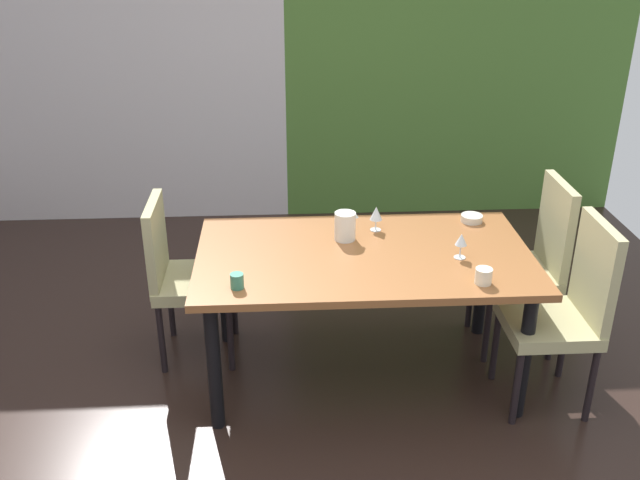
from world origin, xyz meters
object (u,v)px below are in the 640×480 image
object	(u,v)px
serving_bowl_near_shelf	(472,218)
chair_left_far	(181,271)
wine_glass_right	(461,241)
pitcher_east	(345,226)
cup_rear	(237,281)
chair_right_far	(531,258)
chair_right_near	(567,307)
cup_north	(484,276)
wine_glass_south	(376,214)
dining_table	(364,267)

from	to	relation	value
serving_bowl_near_shelf	chair_left_far	bearing A→B (deg)	-176.70
wine_glass_right	pitcher_east	xyz separation A→B (m)	(-0.57, 0.26, -0.02)
cup_rear	pitcher_east	bearing A→B (deg)	42.57
chair_right_far	chair_left_far	size ratio (longest dim) A/B	1.07
chair_right_near	cup_rear	xyz separation A→B (m)	(-1.64, -0.06, 0.23)
cup_north	wine_glass_right	bearing A→B (deg)	99.72
chair_left_far	pitcher_east	size ratio (longest dim) A/B	6.12
chair_right_far	wine_glass_south	world-z (taller)	chair_right_far
cup_rear	pitcher_east	xyz separation A→B (m)	(0.55, 0.51, 0.04)
chair_right_far	wine_glass_south	xyz separation A→B (m)	(-0.90, 0.01, 0.29)
chair_right_far	serving_bowl_near_shelf	size ratio (longest dim) A/B	8.30
cup_north	chair_right_near	bearing A→B (deg)	10.16
serving_bowl_near_shelf	wine_glass_right	bearing A→B (deg)	-111.18
wine_glass_south	cup_north	xyz separation A→B (m)	(0.43, -0.64, -0.06)
wine_glass_south	serving_bowl_near_shelf	distance (m)	0.57
chair_left_far	cup_rear	xyz separation A→B (m)	(0.35, -0.61, 0.26)
wine_glass_south	cup_rear	xyz separation A→B (m)	(-0.73, -0.62, -0.06)
serving_bowl_near_shelf	pitcher_east	distance (m)	0.77
wine_glass_right	serving_bowl_near_shelf	size ratio (longest dim) A/B	1.09
dining_table	pitcher_east	distance (m)	0.25
chair_right_near	chair_right_far	bearing A→B (deg)	-0.02
wine_glass_south	cup_rear	size ratio (longest dim) A/B	1.89
chair_left_far	pitcher_east	world-z (taller)	chair_left_far
wine_glass_right	cup_rear	size ratio (longest dim) A/B	1.81
chair_left_far	cup_north	world-z (taller)	chair_left_far
dining_table	pitcher_east	xyz separation A→B (m)	(-0.08, 0.17, 0.16)
chair_right_near	cup_rear	bearing A→B (deg)	92.25
wine_glass_south	cup_north	size ratio (longest dim) A/B	1.72
chair_right_near	wine_glass_right	distance (m)	0.62
chair_left_far	cup_north	size ratio (longest dim) A/B	11.71
cup_rear	pitcher_east	distance (m)	0.75
cup_north	pitcher_east	xyz separation A→B (m)	(-0.61, 0.53, 0.04)
chair_right_far	pitcher_east	bearing A→B (deg)	95.38
wine_glass_right	pitcher_east	distance (m)	0.62
cup_north	chair_left_far	bearing A→B (deg)	157.46
dining_table	serving_bowl_near_shelf	xyz separation A→B (m)	(0.66, 0.37, 0.10)
chair_right_near	cup_rear	distance (m)	1.66
chair_right_far	pitcher_east	world-z (taller)	chair_right_far
chair_right_near	serving_bowl_near_shelf	size ratio (longest dim) A/B	8.28
dining_table	cup_rear	xyz separation A→B (m)	(-0.64, -0.34, 0.12)
cup_rear	wine_glass_south	bearing A→B (deg)	40.11
chair_left_far	serving_bowl_near_shelf	distance (m)	1.67
wine_glass_right	serving_bowl_near_shelf	xyz separation A→B (m)	(0.18, 0.45, -0.08)
dining_table	chair_left_far	size ratio (longest dim) A/B	1.82
wine_glass_right	serving_bowl_near_shelf	distance (m)	0.49
cup_rear	chair_left_far	bearing A→B (deg)	120.06
chair_right_far	chair_left_far	xyz separation A→B (m)	(-1.99, -0.00, -0.02)
chair_left_far	dining_table	bearing A→B (deg)	74.60
wine_glass_south	pitcher_east	xyz separation A→B (m)	(-0.18, -0.11, -0.02)
serving_bowl_near_shelf	cup_north	size ratio (longest dim) A/B	1.51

